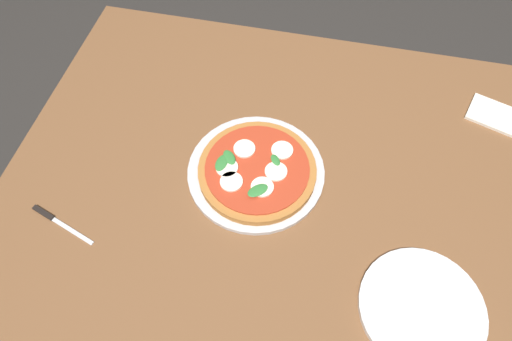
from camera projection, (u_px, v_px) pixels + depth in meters
name	position (u px, v px, depth m)	size (l,w,h in m)	color
ground_plane	(286.00, 293.00, 1.62)	(6.00, 6.00, 0.00)	#2D2B28
dining_table	(303.00, 211.00, 1.06)	(1.37, 1.01, 0.76)	brown
serving_tray	(256.00, 171.00, 1.00)	(0.31, 0.31, 0.01)	silver
pizza	(257.00, 170.00, 0.98)	(0.26, 0.26, 0.03)	#B27033
plate_white	(422.00, 308.00, 0.83)	(0.24, 0.24, 0.01)	white
napkin	(496.00, 116.00, 1.09)	(0.13, 0.09, 0.01)	white
knife	(55.00, 220.00, 0.94)	(0.16, 0.06, 0.01)	black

